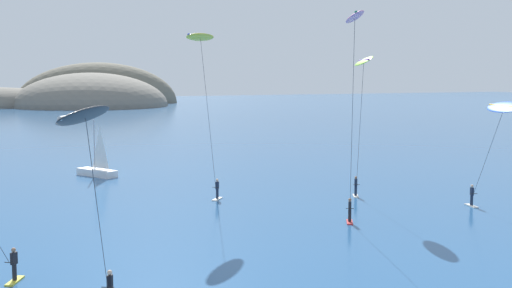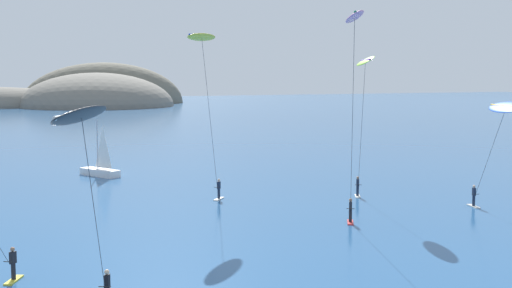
% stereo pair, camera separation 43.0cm
% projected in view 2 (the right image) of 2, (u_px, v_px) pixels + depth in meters
% --- Properties ---
extents(headland_island, '(118.18, 57.78, 30.15)m').
position_uv_depth(headland_island, '(74.00, 106.00, 219.88)').
color(headland_island, slate).
rests_on(headland_island, ground).
extents(sailboat_near, '(3.58, 5.71, 5.70)m').
position_uv_depth(sailboat_near, '(98.00, 169.00, 65.03)').
color(sailboat_near, white).
rests_on(sailboat_near, ground).
extents(kitesurfer_black, '(3.66, 5.98, 8.99)m').
position_uv_depth(kitesurfer_black, '(84.00, 133.00, 24.64)').
color(kitesurfer_black, yellow).
rests_on(kitesurfer_black, ground).
extents(kitesurfer_blue, '(3.81, 7.96, 8.39)m').
position_uv_depth(kitesurfer_blue, '(503.00, 116.00, 44.19)').
color(kitesurfer_blue, silver).
rests_on(kitesurfer_blue, ground).
extents(kitesurfer_lime, '(3.30, 5.65, 11.67)m').
position_uv_depth(kitesurfer_lime, '(365.00, 74.00, 50.10)').
color(kitesurfer_lime, silver).
rests_on(kitesurfer_lime, ground).
extents(kitesurfer_pink, '(5.27, 7.62, 13.87)m').
position_uv_depth(kitesurfer_pink, '(354.00, 39.00, 38.12)').
color(kitesurfer_pink, red).
rests_on(kitesurfer_pink, ground).
extents(kitesurfer_yellow, '(4.94, 5.23, 13.28)m').
position_uv_depth(kitesurfer_yellow, '(204.00, 54.00, 48.47)').
color(kitesurfer_yellow, silver).
rests_on(kitesurfer_yellow, ground).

